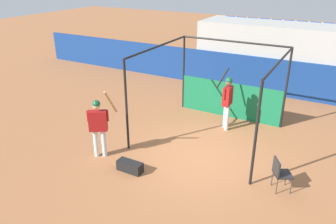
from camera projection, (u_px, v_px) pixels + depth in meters
name	position (u px, v px, depth m)	size (l,w,h in m)	color
ground_plane	(201.00, 156.00, 9.37)	(60.00, 60.00, 0.00)	#935B38
outfield_wall	(259.00, 75.00, 13.94)	(24.00, 0.12, 1.54)	navy
bleacher_section	(268.00, 54.00, 14.69)	(5.95, 2.40, 2.82)	#9E9E99
batting_cage	(224.00, 91.00, 10.92)	(3.76, 3.71, 2.75)	black
player_batter	(227.00, 98.00, 10.59)	(0.51, 0.89, 1.93)	silver
player_waiting	(98.00, 123.00, 9.00)	(0.69, 0.72, 2.05)	silver
folding_chair	(280.00, 171.00, 7.77)	(0.55, 0.55, 0.84)	black
equipment_bag	(130.00, 166.00, 8.65)	(0.70, 0.28, 0.28)	black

